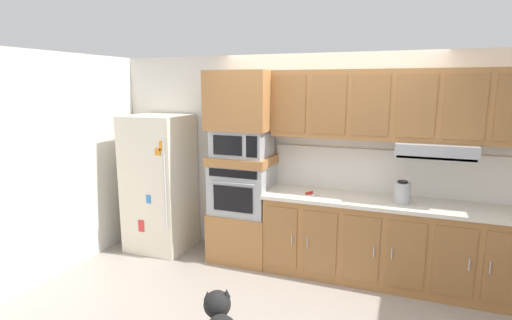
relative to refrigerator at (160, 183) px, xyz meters
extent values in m
plane|color=#9E9389|center=(2.09, -0.68, -0.88)|extent=(9.60, 9.60, 0.00)
cube|color=silver|center=(2.09, 0.43, 0.37)|extent=(6.20, 0.12, 2.50)
cube|color=silver|center=(-0.71, -0.68, 0.37)|extent=(0.12, 7.10, 2.50)
cube|color=silver|center=(0.00, 0.00, 0.00)|extent=(0.76, 0.70, 1.76)
cylinder|color=silver|center=(0.33, -0.37, 0.10)|extent=(0.02, 0.02, 1.10)
cube|color=red|center=(-0.06, -0.35, -0.48)|extent=(0.09, 0.01, 0.15)
cube|color=#337FDB|center=(0.07, -0.35, -0.12)|extent=(0.06, 0.01, 0.11)
cube|color=orange|center=(0.24, -0.35, 0.48)|extent=(0.08, 0.01, 0.08)
cube|color=orange|center=(0.30, -0.35, 0.55)|extent=(0.07, 0.01, 0.12)
cube|color=#A8703D|center=(1.15, 0.07, -0.58)|extent=(0.74, 0.62, 0.60)
cube|color=#A8AAAF|center=(1.15, 0.07, 0.02)|extent=(0.70, 0.58, 0.60)
cube|color=black|center=(1.15, -0.23, -0.04)|extent=(0.49, 0.01, 0.30)
cube|color=black|center=(1.15, -0.23, 0.26)|extent=(0.60, 0.01, 0.09)
cylinder|color=#A8AAAF|center=(1.15, -0.25, 0.15)|extent=(0.56, 0.02, 0.02)
cube|color=#A8703D|center=(1.15, 0.07, 0.37)|extent=(0.74, 0.62, 0.10)
cube|color=#A8AAAF|center=(1.15, 0.07, 0.58)|extent=(0.64, 0.53, 0.32)
cube|color=black|center=(1.08, -0.20, 0.58)|extent=(0.35, 0.01, 0.22)
cube|color=black|center=(1.37, -0.20, 0.58)|extent=(0.13, 0.01, 0.24)
cube|color=#A8703D|center=(1.15, 0.07, 1.08)|extent=(0.74, 0.62, 0.68)
cube|color=#A8703D|center=(3.05, 0.07, -0.44)|extent=(3.06, 0.60, 0.88)
cube|color=#9A6738|center=(1.74, -0.24, -0.42)|extent=(0.37, 0.01, 0.70)
cylinder|color=#BCBCC1|center=(1.87, -0.25, -0.42)|extent=(0.01, 0.01, 0.12)
cube|color=#9A6738|center=(2.17, -0.24, -0.42)|extent=(0.37, 0.01, 0.70)
cylinder|color=#BCBCC1|center=(2.04, -0.25, -0.42)|extent=(0.01, 0.01, 0.12)
cube|color=#9A6738|center=(2.61, -0.24, -0.42)|extent=(0.37, 0.01, 0.70)
cylinder|color=#BCBCC1|center=(2.74, -0.25, -0.42)|extent=(0.01, 0.01, 0.12)
cube|color=#9A6738|center=(3.05, -0.24, -0.42)|extent=(0.37, 0.01, 0.70)
cylinder|color=#BCBCC1|center=(2.92, -0.25, -0.42)|extent=(0.01, 0.01, 0.12)
cube|color=#9A6738|center=(3.48, -0.24, -0.42)|extent=(0.37, 0.01, 0.70)
cylinder|color=#BCBCC1|center=(3.61, -0.25, -0.42)|extent=(0.01, 0.01, 0.12)
cube|color=#9A6738|center=(3.92, -0.24, -0.42)|extent=(0.37, 0.01, 0.70)
cylinder|color=#BCBCC1|center=(3.79, -0.25, -0.42)|extent=(0.01, 0.01, 0.12)
cube|color=silver|center=(3.05, 0.07, 0.02)|extent=(3.10, 0.64, 0.04)
cube|color=silver|center=(3.05, 0.36, 0.29)|extent=(3.10, 0.02, 0.50)
cube|color=#A8703D|center=(3.05, 0.20, 1.05)|extent=(3.06, 0.34, 0.74)
cube|color=#A8AAAF|center=(3.26, 0.13, 0.61)|extent=(0.76, 0.48, 0.14)
cube|color=black|center=(3.26, -0.09, 0.55)|extent=(0.72, 0.04, 0.02)
cube|color=#9A6738|center=(1.74, 0.02, 1.05)|extent=(0.37, 0.01, 0.63)
cube|color=#9A6738|center=(2.17, 0.02, 1.05)|extent=(0.37, 0.01, 0.63)
cube|color=#9A6738|center=(2.61, 0.02, 1.05)|extent=(0.37, 0.01, 0.63)
cube|color=#9A6738|center=(3.05, 0.02, 1.05)|extent=(0.37, 0.01, 0.63)
cube|color=#9A6738|center=(3.48, 0.02, 1.05)|extent=(0.37, 0.01, 0.63)
cylinder|color=red|center=(1.99, 0.02, 0.05)|extent=(0.08, 0.10, 0.03)
cylinder|color=silver|center=(2.08, -0.04, 0.05)|extent=(0.07, 0.10, 0.01)
cylinder|color=#A8AAAF|center=(2.97, 0.02, 0.15)|extent=(0.17, 0.17, 0.22)
cylinder|color=black|center=(2.97, 0.02, 0.27)|extent=(0.10, 0.10, 0.02)
sphere|color=black|center=(1.67, -1.69, -0.45)|extent=(0.22, 0.22, 0.22)
ellipsoid|color=black|center=(1.61, -1.60, -0.47)|extent=(0.14, 0.15, 0.08)
cone|color=black|center=(1.61, -1.74, -0.35)|extent=(0.06, 0.06, 0.07)
cone|color=black|center=(1.74, -1.66, -0.35)|extent=(0.06, 0.06, 0.07)
camera|label=1|loc=(2.98, -4.27, 1.26)|focal=27.94mm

